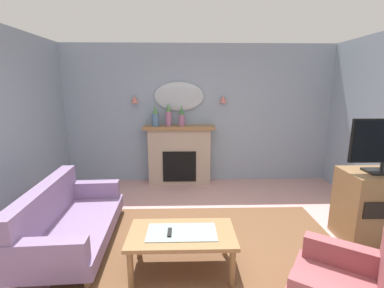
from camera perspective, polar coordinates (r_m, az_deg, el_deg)
floor at (r=3.24m, az=4.16°, el=-25.22°), size 6.24×6.51×0.10m
wall_back at (r=5.40m, az=1.46°, el=6.24°), size 6.24×0.10×2.70m
patterned_rug at (r=3.37m, az=3.82°, el=-22.39°), size 3.20×2.40×0.01m
fireplace at (r=5.31m, az=-2.67°, el=-2.41°), size 1.36×0.36×1.16m
mantel_vase_left at (r=5.17m, az=-7.77°, el=5.65°), size 0.14×0.14×0.40m
mantel_vase_centre at (r=5.15m, az=-5.00°, el=6.07°), size 0.11×0.11×0.43m
mantel_vase_right at (r=5.14m, az=-2.20°, el=5.77°), size 0.12×0.12×0.38m
wall_mirror at (r=5.28m, az=-2.76°, el=10.03°), size 0.96×0.06×0.56m
wall_sconce_left at (r=5.32m, az=-12.08°, el=9.25°), size 0.14×0.14×0.14m
wall_sconce_right at (r=5.29m, az=6.61°, el=9.42°), size 0.14×0.14×0.14m
coffee_table at (r=2.95m, az=-2.19°, el=-19.15°), size 1.10×0.60×0.45m
tv_remote at (r=2.90m, az=-4.77°, el=-18.19°), size 0.04×0.16×0.02m
floral_couch at (r=3.73m, az=-25.03°, el=-14.35°), size 0.95×1.76×0.76m
armchair_near_fireplace at (r=2.83m, az=31.22°, el=-24.56°), size 1.12×1.12×0.71m
tv_cabinet at (r=4.11m, az=34.20°, el=-10.91°), size 0.80×0.57×0.90m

